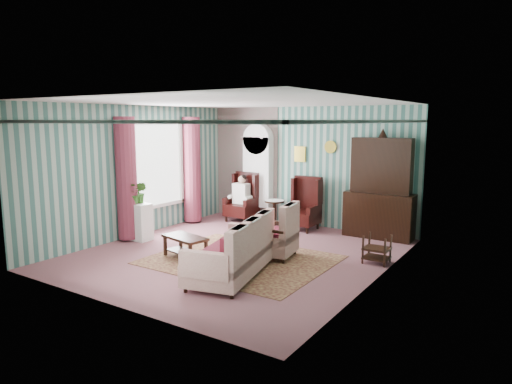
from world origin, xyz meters
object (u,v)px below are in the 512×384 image
Objects in this scene: dresser_hutch at (380,185)px; plant_stand at (139,222)px; round_side_table at (274,212)px; wingback_left at (241,197)px; wingback_right at (302,204)px; seated_woman at (241,198)px; nest_table at (377,249)px; floral_armchair at (273,230)px; coffee_table at (185,247)px; bookcase at (258,177)px; sofa at (231,246)px.

dresser_hutch is 5.31m from plant_stand.
plant_stand is (-1.70, -2.90, 0.10)m from round_side_table.
plant_stand is at bearing -106.22° from wingback_left.
seated_woman is at bearing 180.00° from wingback_right.
dresser_hutch is 4.37× the size of nest_table.
floral_armchair reaches higher than coffee_table.
wingback_left is at bearing 36.64° from floral_armchair.
nest_table is 0.52× the size of floral_armchair.
coffee_table is at bearing 116.72° from floral_armchair.
wingback_right is at bearing 47.16° from plant_stand.
seated_woman is at bearing -170.54° from round_side_table.
nest_table is 5.02m from plant_stand.
coffee_table is at bearing -73.52° from seated_woman.
dresser_hutch is 4.43m from coffee_table.
seated_woman is 1.31× the size of coffee_table.
seated_woman is 3.38m from coffee_table.
bookcase reaches higher than seated_woman.
floral_armchair is 1.15× the size of coffee_table.
wingback_right is 0.92m from round_side_table.
plant_stand is at bearing 61.29° from sofa.
seated_woman is at bearing 106.48° from coffee_table.
wingback_left is at bearing 106.48° from coffee_table.
round_side_table is at bearing 6.48° from sofa.
wingback_right is 3.34m from coffee_table.
bookcase is at bearing 13.28° from sofa.
seated_woman is 2.87m from plant_stand.
coffee_table is at bearing -151.84° from nest_table.
wingback_right reaches higher than floral_armchair.
round_side_table is at bearing 9.46° from seated_woman.
bookcase is 4.37m from nest_table.
sofa is at bearing -69.75° from round_side_table.
wingback_right is (-1.75, -0.27, -0.55)m from dresser_hutch.
bookcase is at bearing 159.73° from round_side_table.
coffee_table is at bearing 61.35° from sofa.
wingback_right reaches higher than seated_woman.
wingback_right is 2.81m from nest_table.
nest_table is (4.07, -1.55, -0.35)m from wingback_left.
bookcase is 1.79× the size of wingback_left.
round_side_table is at bearing 59.62° from plant_stand.
dresser_hutch is 2.87m from floral_armchair.
plant_stand is (-1.05, -3.14, -0.72)m from bookcase.
floral_armchair is at bearing -52.17° from bookcase.
wingback_left is 1.75m from wingback_right.
sofa is at bearing -131.68° from nest_table.
dresser_hutch is at bearing 4.41° from wingback_left.
nest_table is (4.07, -1.55, -0.32)m from seated_woman.
round_side_table is 0.75× the size of plant_stand.
wingback_left is 4.37m from nest_table.
plant_stand is at bearing -132.84° from wingback_right.
seated_woman is 1.47× the size of plant_stand.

